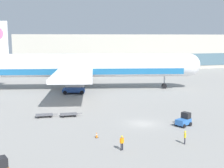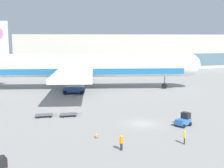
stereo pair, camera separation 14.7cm
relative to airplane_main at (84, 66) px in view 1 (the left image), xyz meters
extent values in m
plane|color=gray|center=(1.95, -33.66, -5.84)|extent=(400.00, 400.00, 0.00)
cube|color=#BCB7A8|center=(27.71, 44.30, 1.16)|extent=(90.00, 18.00, 14.00)
cube|color=slate|center=(27.71, 35.20, -1.99)|extent=(88.20, 0.20, 4.90)
cylinder|color=white|center=(0.77, -0.19, 0.26)|extent=(51.87, 18.14, 5.80)
cube|color=#1E669E|center=(0.77, -0.19, -1.04)|extent=(47.80, 17.02, 1.45)
sphere|color=white|center=(26.01, -6.44, 0.26)|extent=(5.68, 5.68, 5.68)
cube|color=white|center=(-1.75, 0.43, -0.46)|extent=(19.31, 48.52, 0.90)
cylinder|color=#9EA0A5|center=(-4.18, -9.35, -2.26)|extent=(4.75, 3.73, 2.80)
cylinder|color=#9EA0A5|center=(0.67, 10.22, -2.26)|extent=(4.75, 3.73, 2.80)
cylinder|color=#9EA0A5|center=(19.95, -4.94, -3.19)|extent=(0.36, 0.36, 4.00)
cylinder|color=black|center=(19.95, -4.94, -5.19)|extent=(1.48, 1.19, 1.30)
cylinder|color=#9EA0A5|center=(-4.04, -2.30, -3.19)|extent=(0.36, 0.36, 4.00)
cylinder|color=black|center=(-4.04, -2.30, -5.19)|extent=(1.48, 1.19, 1.30)
cylinder|color=#9EA0A5|center=(-2.50, 3.92, -3.19)|extent=(0.36, 0.36, 4.00)
cylinder|color=black|center=(-2.50, 3.92, -5.19)|extent=(1.48, 1.19, 1.30)
cube|color=#284C99|center=(-3.57, -4.94, -5.04)|extent=(5.77, 4.16, 0.70)
cube|color=#B2B2B7|center=(-3.57, -4.94, -0.73)|extent=(5.48, 3.95, 0.30)
cube|color=yellow|center=(-3.57, -4.94, -0.18)|extent=(5.48, 3.95, 0.08)
cube|color=#284C99|center=(-3.57, -4.94, -2.71)|extent=(4.18, 1.18, 4.08)
cube|color=#284C99|center=(-3.57, -4.94, -2.71)|extent=(4.18, 1.18, 4.08)
cylinder|color=black|center=(-1.32, -3.95, -5.39)|extent=(0.96, 0.57, 0.90)
cylinder|color=black|center=(-2.04, -6.86, -5.39)|extent=(0.96, 0.57, 0.90)
cylinder|color=black|center=(-5.10, -3.01, -5.39)|extent=(0.96, 0.57, 0.90)
cylinder|color=black|center=(-5.82, -5.92, -5.39)|extent=(0.96, 0.57, 0.90)
cube|color=#2D66B7|center=(7.17, -36.61, -5.14)|extent=(2.68, 2.25, 0.80)
cube|color=black|center=(7.76, -36.33, -4.29)|extent=(1.34, 1.51, 0.90)
cube|color=black|center=(8.28, -36.08, -5.42)|extent=(0.68, 1.21, 0.24)
cylinder|color=black|center=(7.60, -35.63, -5.54)|extent=(0.64, 0.47, 0.60)
cylinder|color=black|center=(8.20, -36.90, -5.54)|extent=(0.64, 0.47, 0.60)
cylinder|color=black|center=(6.15, -36.32, -5.54)|extent=(0.64, 0.47, 0.60)
cylinder|color=black|center=(6.74, -37.58, -5.54)|extent=(0.64, 0.47, 0.60)
cube|color=black|center=(-18.09, -46.72, -4.29)|extent=(1.21, 1.44, 0.90)
cube|color=#56565B|center=(-12.24, -25.13, -5.42)|extent=(2.88, 1.66, 0.12)
cube|color=#56565B|center=(-10.39, -25.24, -5.42)|extent=(0.90, 0.13, 0.08)
cylinder|color=black|center=(-11.23, -24.55, -5.66)|extent=(0.37, 0.16, 0.36)
cylinder|color=black|center=(-11.30, -25.82, -5.66)|extent=(0.37, 0.16, 0.36)
cylinder|color=black|center=(-13.18, -24.44, -5.66)|extent=(0.37, 0.16, 0.36)
cylinder|color=black|center=(-13.26, -25.71, -5.66)|extent=(0.37, 0.16, 0.36)
cube|color=#56565B|center=(-8.29, -25.87, -5.42)|extent=(2.88, 1.66, 0.12)
cube|color=#56565B|center=(-6.44, -25.97, -5.42)|extent=(0.90, 0.13, 0.08)
cylinder|color=black|center=(-7.28, -25.29, -5.66)|extent=(0.37, 0.16, 0.36)
cylinder|color=black|center=(-7.35, -26.56, -5.66)|extent=(0.37, 0.16, 0.36)
cylinder|color=black|center=(-9.23, -25.17, -5.66)|extent=(0.37, 0.16, 0.36)
cylinder|color=black|center=(-9.30, -26.45, -5.66)|extent=(0.37, 0.16, 0.36)
cylinder|color=black|center=(-4.98, -43.36, -5.41)|extent=(0.14, 0.14, 0.87)
cylinder|color=black|center=(-4.78, -43.31, -5.41)|extent=(0.14, 0.14, 0.87)
cube|color=orange|center=(-4.88, -43.33, -4.65)|extent=(0.40, 0.30, 0.65)
cylinder|color=orange|center=(-5.11, -43.39, -4.61)|extent=(0.09, 0.09, 0.59)
cylinder|color=orange|center=(-4.65, -43.27, -4.61)|extent=(0.09, 0.09, 0.59)
sphere|color=tan|center=(-4.88, -43.33, -4.20)|extent=(0.24, 0.24, 0.24)
sphere|color=yellow|center=(-4.88, -43.33, -4.14)|extent=(0.22, 0.22, 0.22)
cylinder|color=black|center=(3.38, -43.55, -5.43)|extent=(0.14, 0.14, 0.82)
cylinder|color=black|center=(3.28, -43.73, -5.43)|extent=(0.14, 0.14, 0.82)
cube|color=yellow|center=(3.33, -43.64, -4.71)|extent=(0.37, 0.42, 0.62)
cylinder|color=yellow|center=(3.46, -43.43, -4.68)|extent=(0.09, 0.09, 0.56)
cylinder|color=yellow|center=(3.21, -43.85, -4.68)|extent=(0.09, 0.09, 0.56)
sphere|color=#DBB28E|center=(3.33, -43.64, -4.29)|extent=(0.22, 0.22, 0.22)
sphere|color=yellow|center=(3.33, -43.64, -4.23)|extent=(0.21, 0.21, 0.21)
cube|color=black|center=(-6.57, -37.98, -5.82)|extent=(0.40, 0.40, 0.04)
cone|color=orange|center=(-6.57, -37.98, -5.44)|extent=(0.32, 0.32, 0.72)
cylinder|color=white|center=(-6.57, -37.98, -5.40)|extent=(0.19, 0.19, 0.10)
camera|label=1|loc=(-16.43, -76.58, 7.49)|focal=50.00mm
camera|label=2|loc=(-16.29, -76.62, 7.49)|focal=50.00mm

